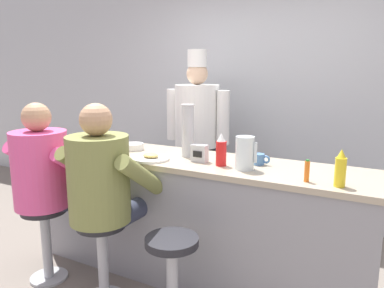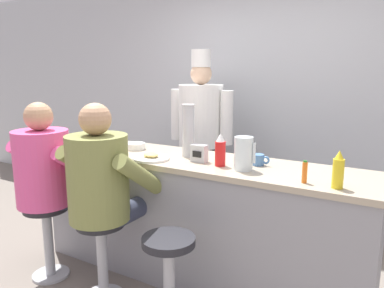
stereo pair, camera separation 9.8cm
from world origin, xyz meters
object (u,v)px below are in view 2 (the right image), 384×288
Objects in this scene: breakfast_plate at (151,158)px; empty_stool_round at (169,266)px; diner_seated_olive at (102,183)px; hot_sauce_bottle_orange at (305,172)px; diner_seated_pink at (47,172)px; cereal_bowl at (136,146)px; cup_stack_steel at (188,131)px; water_pitcher_clear at (244,153)px; ketchup_bottle_red at (220,151)px; coffee_mug_tan at (108,148)px; napkin_dispenser_chrome at (199,153)px; coffee_mug_blue at (259,160)px; cook_in_whites_near at (201,131)px; mustard_bottle_yellow at (338,171)px.

breakfast_plate is 0.46× the size of empty_stool_round.
diner_seated_olive reaches higher than empty_stool_round.
diner_seated_pink is (-1.87, -0.37, -0.18)m from hot_sauce_bottle_orange.
cereal_bowl is 1.17m from empty_stool_round.
empty_stool_round is at bearing -150.43° from hot_sauce_bottle_orange.
cup_stack_steel reaches higher than empty_stool_round.
breakfast_plate is at bearing -173.93° from water_pitcher_clear.
diner_seated_pink is at bearing -159.13° from ketchup_bottle_red.
coffee_mug_tan is at bearing -175.81° from water_pitcher_clear.
cup_stack_steel is at bearing 61.76° from diner_seated_olive.
breakfast_plate is at bearing 69.84° from diner_seated_olive.
water_pitcher_clear reaches higher than empty_stool_round.
breakfast_plate is at bearing -160.58° from napkin_dispenser_chrome.
water_pitcher_clear is (-0.43, 0.09, 0.05)m from hot_sauce_bottle_orange.
ketchup_bottle_red is 0.63m from hot_sauce_bottle_orange.
napkin_dispenser_chrome reaches higher than coffee_mug_blue.
diner_seated_pink is (-0.72, -0.38, -0.13)m from breakfast_plate.
coffee_mug_tan reaches higher than cereal_bowl.
ketchup_bottle_red is 1.36m from diner_seated_pink.
coffee_mug_blue is at bearing 34.45° from ketchup_bottle_red.
cook_in_whites_near is at bearing 112.55° from empty_stool_round.
cook_in_whites_near is at bearing 130.87° from water_pitcher_clear.
cook_in_whites_near is at bearing 142.84° from mustard_bottle_yellow.
cereal_bowl is (-1.68, 0.25, -0.08)m from mustard_bottle_yellow.
cup_stack_steel is 0.29× the size of diner_seated_pink.
breakfast_plate is 1.96× the size of coffee_mug_tan.
hot_sauce_bottle_orange is 0.82× the size of cereal_bowl.
coffee_mug_blue is 0.32× the size of cup_stack_steel.
cereal_bowl is at bearing 107.86° from diner_seated_olive.
mustard_bottle_yellow is at bearing -2.55° from hot_sauce_bottle_orange.
diner_seated_pink reaches higher than coffee_mug_tan.
coffee_mug_blue is 0.09× the size of diner_seated_pink.
water_pitcher_clear is 1.37× the size of cereal_bowl.
cook_in_whites_near reaches higher than coffee_mug_blue.
empty_stool_round is at bearing -40.01° from cereal_bowl.
ketchup_bottle_red is at bearing 10.06° from breakfast_plate.
diner_seated_pink is (-1.48, -0.63, -0.15)m from coffee_mug_blue.
napkin_dispenser_chrome reaches higher than cereal_bowl.
empty_stool_round is at bearing -67.45° from cook_in_whites_near.
diner_seated_olive is 0.77× the size of cook_in_whites_near.
diner_seated_pink is at bearing -168.81° from hot_sauce_bottle_orange.
ketchup_bottle_red is at bearing 20.87° from diner_seated_pink.
diner_seated_olive reaches higher than napkin_dispenser_chrome.
coffee_mug_tan is at bearing -100.05° from cook_in_whites_near.
ketchup_bottle_red reaches higher than mustard_bottle_yellow.
ketchup_bottle_red is 0.84× the size of breakfast_plate.
coffee_mug_tan is (-0.42, -0.01, 0.03)m from breakfast_plate.
cereal_bowl is 0.41× the size of cup_stack_steel.
ketchup_bottle_red is at bearing -54.72° from cook_in_whites_near.
empty_stool_round is (0.58, -0.04, -0.45)m from diner_seated_olive.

